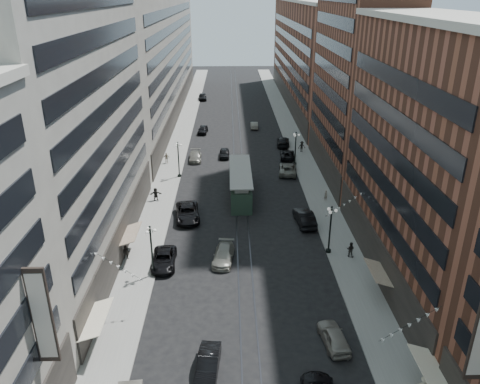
{
  "coord_description": "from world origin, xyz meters",
  "views": [
    {
      "loc": [
        -1.47,
        -11.98,
        26.38
      ],
      "look_at": [
        -0.31,
        37.51,
        5.0
      ],
      "focal_mm": 35.0,
      "sensor_mm": 36.0,
      "label": 1
    }
  ],
  "objects": [
    {
      "name": "lamppost_sw_far",
      "position": [
        -9.2,
        28.0,
        3.1
      ],
      "size": [
        1.03,
        1.14,
        5.52
      ],
      "color": "black",
      "rests_on": "sidewalk_west"
    },
    {
      "name": "rail_west",
      "position": [
        -0.7,
        70.0,
        0.01
      ],
      "size": [
        0.12,
        180.0,
        0.02
      ],
      "primitive_type": "cube",
      "color": "#2D2D33",
      "rests_on": "ground"
    },
    {
      "name": "car_extra_1",
      "position": [
        -8.4,
        110.27,
        0.85
      ],
      "size": [
        2.3,
        5.11,
        1.7
      ],
      "primitive_type": "imported",
      "rotation": [
        0.0,
        0.0,
        0.06
      ],
      "color": "black",
      "rests_on": "ground"
    },
    {
      "name": "pedestrian_5",
      "position": [
        -11.53,
        46.22,
        1.04
      ],
      "size": [
        1.7,
        0.71,
        1.77
      ],
      "primitive_type": "imported",
      "rotation": [
        0.0,
        0.0,
        0.15
      ],
      "color": "black",
      "rests_on": "sidewalk_west"
    },
    {
      "name": "lamppost_se_mid",
      "position": [
        9.2,
        60.0,
        3.1
      ],
      "size": [
        1.03,
        1.14,
        5.52
      ],
      "color": "black",
      "rests_on": "sidewalk_east"
    },
    {
      "name": "pedestrian_9",
      "position": [
        11.27,
        66.44,
        1.12
      ],
      "size": [
        1.32,
        0.71,
        1.95
      ],
      "primitive_type": "imported",
      "rotation": [
        0.0,
        0.0,
        0.16
      ],
      "color": "black",
      "rests_on": "sidewalk_east"
    },
    {
      "name": "building_west_far",
      "position": [
        -17.0,
        96.0,
        13.0
      ],
      "size": [
        8.0,
        90.0,
        26.0
      ],
      "primitive_type": "cube",
      "color": "#9D998C",
      "rests_on": "ground"
    },
    {
      "name": "car_8",
      "position": [
        -7.24,
        62.73,
        0.71
      ],
      "size": [
        2.19,
        4.99,
        1.43
      ],
      "primitive_type": "imported",
      "rotation": [
        0.0,
        0.0,
        0.04
      ],
      "color": "#66655B",
      "rests_on": "ground"
    },
    {
      "name": "building_east_far",
      "position": [
        17.0,
        105.0,
        12.0
      ],
      "size": [
        8.0,
        72.0,
        24.0
      ],
      "primitive_type": "cube",
      "color": "brown",
      "rests_on": "ground"
    },
    {
      "name": "sidewalk_west",
      "position": [
        -11.0,
        70.0,
        0.07
      ],
      "size": [
        4.0,
        180.0,
        0.15
      ],
      "primitive_type": "cube",
      "color": "gray",
      "rests_on": "ground"
    },
    {
      "name": "car_11",
      "position": [
        7.58,
        56.22,
        0.78
      ],
      "size": [
        3.29,
        5.92,
        1.57
      ],
      "primitive_type": "imported",
      "rotation": [
        0.0,
        0.0,
        3.02
      ],
      "color": "slate",
      "rests_on": "ground"
    },
    {
      "name": "building_east_mid",
      "position": [
        17.0,
        28.0,
        12.0
      ],
      "size": [
        8.0,
        30.0,
        24.0
      ],
      "primitive_type": "cube",
      "color": "brown",
      "rests_on": "ground"
    },
    {
      "name": "sidewalk_east",
      "position": [
        11.0,
        70.0,
        0.07
      ],
      "size": [
        4.0,
        180.0,
        0.15
      ],
      "primitive_type": "cube",
      "color": "gray",
      "rests_on": "ground"
    },
    {
      "name": "car_extra_2",
      "position": [
        8.4,
        63.41,
        0.71
      ],
      "size": [
        2.83,
        5.29,
        1.41
      ],
      "primitive_type": "imported",
      "rotation": [
        0.0,
        0.0,
        3.04
      ],
      "color": "black",
      "rests_on": "ground"
    },
    {
      "name": "lamppost_se_far",
      "position": [
        9.2,
        32.0,
        3.1
      ],
      "size": [
        1.03,
        1.14,
        5.52
      ],
      "color": "black",
      "rests_on": "sidewalk_east"
    },
    {
      "name": "car_12",
      "position": [
        8.4,
        70.57,
        0.8
      ],
      "size": [
        2.79,
        5.74,
        1.61
      ],
      "primitive_type": "imported",
      "rotation": [
        0.0,
        0.0,
        3.04
      ],
      "color": "black",
      "rests_on": "ground"
    },
    {
      "name": "pedestrian_7",
      "position": [
        11.33,
        31.04,
        1.0
      ],
      "size": [
        0.94,
        0.75,
        1.7
      ],
      "primitive_type": "imported",
      "rotation": [
        0.0,
        0.0,
        2.72
      ],
      "color": "black",
      "rests_on": "sidewalk_east"
    },
    {
      "name": "car_extra_0",
      "position": [
        -2.2,
        30.68,
        0.72
      ],
      "size": [
        2.62,
        5.18,
        1.44
      ],
      "primitive_type": "imported",
      "rotation": [
        0.0,
        0.0,
        -0.12
      ],
      "color": "gray",
      "rests_on": "ground"
    },
    {
      "name": "car_14",
      "position": [
        3.69,
        82.54,
        0.69
      ],
      "size": [
        1.5,
        4.18,
        1.37
      ],
      "primitive_type": "imported",
      "rotation": [
        0.0,
        0.0,
        3.13
      ],
      "color": "gray",
      "rests_on": "ground"
    },
    {
      "name": "car_4",
      "position": [
        6.8,
        17.76,
        0.75
      ],
      "size": [
        2.29,
        4.57,
        1.5
      ],
      "primitive_type": "imported",
      "rotation": [
        0.0,
        0.0,
        3.26
      ],
      "color": "gray",
      "rests_on": "ground"
    },
    {
      "name": "car_5",
      "position": [
        -3.23,
        14.97,
        0.74
      ],
      "size": [
        1.96,
        4.62,
        1.48
      ],
      "primitive_type": "imported",
      "rotation": [
        0.0,
        0.0,
        -0.09
      ],
      "color": "black",
      "rests_on": "ground"
    },
    {
      "name": "car_10",
      "position": [
        7.62,
        38.92,
        0.88
      ],
      "size": [
        2.38,
        5.52,
        1.77
      ],
      "primitive_type": "imported",
      "rotation": [
        0.0,
        0.0,
        3.24
      ],
      "color": "black",
      "rests_on": "ground"
    },
    {
      "name": "rail_east",
      "position": [
        0.7,
        70.0,
        0.01
      ],
      "size": [
        0.12,
        180.0,
        0.02
      ],
      "primitive_type": "cube",
      "color": "#2D2D33",
      "rests_on": "ground"
    },
    {
      "name": "building_west_mid",
      "position": [
        -17.0,
        33.0,
        14.0
      ],
      "size": [
        8.0,
        36.0,
        28.0
      ],
      "primitive_type": "cube",
      "color": "#9D998C",
      "rests_on": "ground"
    },
    {
      "name": "building_east_tower",
      "position": [
        17.0,
        56.0,
        21.0
      ],
      "size": [
        8.0,
        26.0,
        42.0
      ],
      "primitive_type": "cube",
      "color": "brown",
      "rests_on": "ground"
    },
    {
      "name": "streetcar",
      "position": [
        0.0,
        48.05,
        1.7
      ],
      "size": [
        2.95,
        13.35,
        3.69
      ],
      "color": "#263C2D",
      "rests_on": "ground"
    },
    {
      "name": "pedestrian_6",
      "position": [
        -11.85,
        61.13,
        1.04
      ],
      "size": [
        1.09,
        0.58,
        1.78
      ],
      "primitive_type": "imported",
      "rotation": [
        0.0,
        0.0,
        3.03
      ],
      "color": "#A69B89",
      "rests_on": "sidewalk_west"
    },
    {
      "name": "lamppost_sw_mid",
      "position": [
        -9.2,
        55.0,
        3.1
      ],
      "size": [
        1.03,
        1.14,
        5.52
      ],
      "color": "black",
      "rests_on": "sidewalk_west"
    },
    {
      "name": "car_7",
      "position": [
        -6.8,
        40.73,
        0.86
      ],
      "size": [
        3.56,
        6.46,
        1.71
      ],
      "primitive_type": "imported",
      "rotation": [
        0.0,
        0.0,
        0.12
      ],
      "color": "black",
      "rests_on": "ground"
    },
    {
      "name": "pedestrian_8",
      "position": [
        11.51,
        45.64,
        0.9
      ],
      "size": [
        0.64,
        0.55,
        1.5
      ],
      "primitive_type": "imported",
      "rotation": [
        0.0,
        0.0,
        3.56
      ],
      "color": "#A99D8C",
      "rests_on": "sidewalk_east"
    },
    {
      "name": "ground",
      "position": [
        0.0,
        60.0,
        0.0
      ],
      "size": [
        220.0,
        220.0,
        0.0
      ],
      "primitive_type": "plane",
      "color": "black",
      "rests_on": "ground"
    },
    {
      "name": "car_13",
      "position": [
        -2.37,
        64.28,
        0.71
      ],
      "size": [
        1.78,
        4.23,
        1.43
      ],
      "primitive_type": "imported",
      "rotation": [
        0.0,
        0.0,
        -0.02
      ],
      "color": "black",
      "rests_on": "ground"
    },
    {
      "name": "car_2",
      "position": [
        -8.4,
        29.95,
        0.72
      ],
      "size": [
        2.58,
        5.28,
        1.45
      ],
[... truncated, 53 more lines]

